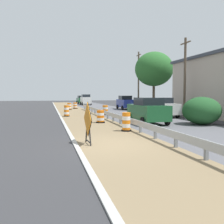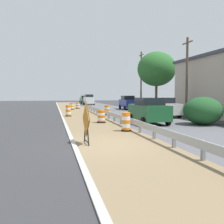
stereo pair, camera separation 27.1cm
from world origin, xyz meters
The scene contains 21 objects.
ground_plane centered at (0.00, 0.00, 0.00)m, with size 160.00×160.00×0.00m, color #333335.
median_dirt_strip centered at (0.86, 0.00, 0.00)m, with size 4.12×120.00×0.01m, color #7F6B4C.
far_lane_asphalt centered at (6.18, 0.00, 0.00)m, with size 6.53×120.00×0.00m, color #56565B.
curb_near_edge centered at (-1.30, 0.00, 0.00)m, with size 0.20×120.00×0.11m, color #ADADA8.
guardrail_median centered at (2.68, 3.83, 0.52)m, with size 0.18×45.99×0.71m.
warning_sign_diamond centered at (-0.73, 0.28, 1.05)m, with size 0.13×1.60×1.94m.
traffic_barrel_nearest centered at (2.14, 3.60, 0.52)m, with size 0.63×0.63×1.14m.
traffic_barrel_close centered at (1.52, 8.35, 0.44)m, with size 0.72×0.72×0.99m.
traffic_barrel_mid centered at (-0.67, 14.78, 0.51)m, with size 0.63×0.63×1.13m.
traffic_barrel_far centered at (3.56, 15.66, 0.47)m, with size 0.71×0.71×1.05m.
traffic_barrel_farther centered at (1.61, 28.38, 0.43)m, with size 0.74×0.74×0.96m.
traffic_barrel_farthest centered at (0.50, 25.85, 0.44)m, with size 0.71×0.71×0.98m.
car_lead_near_lane centered at (5.17, 48.27, 0.97)m, with size 2.19×4.38×1.94m.
car_trailing_near_lane centered at (8.69, 24.69, 1.02)m, with size 1.98×4.15×2.04m.
car_lead_far_lane centered at (4.99, 7.12, 1.00)m, with size 2.13×4.43×1.99m.
car_mid_far_lane centered at (8.59, 12.07, 0.96)m, with size 1.98×4.46×1.91m.
car_trailing_far_lane centered at (5.23, 41.74, 1.11)m, with size 2.02×4.47×2.22m.
utility_pole_near centered at (10.73, 11.55, 4.05)m, with size 0.24×1.80×7.79m.
utility_pole_mid centered at (11.24, 26.06, 4.56)m, with size 0.24×1.80×8.80m.
bush_roadside centered at (8.59, 5.45, 1.03)m, with size 2.82×2.82×2.06m, color #1E4C23.
tree_roadside centered at (12.27, 22.55, 5.83)m, with size 5.42×5.42×8.29m.
Camera 2 is at (-2.16, -10.84, 2.24)m, focal length 39.98 mm.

